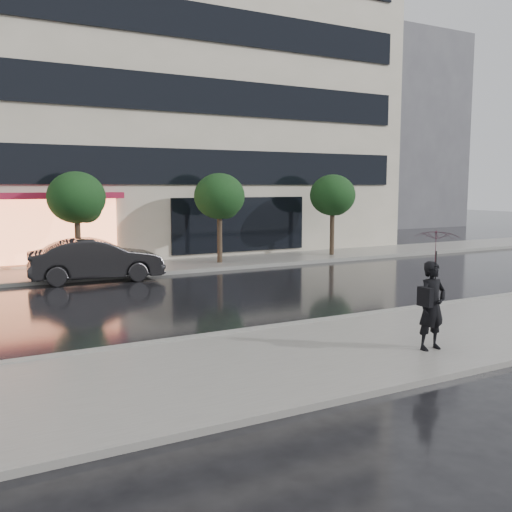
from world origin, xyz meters
TOP-DOWN VIEW (x-y plane):
  - ground at (0.00, 0.00)m, footprint 120.00×120.00m
  - sidewalk_near at (0.00, -3.25)m, footprint 60.00×4.50m
  - sidewalk_far at (0.00, 10.25)m, footprint 60.00×3.50m
  - curb_near at (0.00, -1.00)m, footprint 60.00×0.25m
  - curb_far at (0.00, 8.50)m, footprint 60.00×0.25m
  - office_building at (-0.00, 17.97)m, footprint 30.00×12.76m
  - bg_building_right at (26.00, 28.00)m, footprint 12.00×12.00m
  - tree_mid_west at (-2.94, 10.03)m, footprint 2.20×2.20m
  - tree_mid_east at (3.06, 10.03)m, footprint 2.20×2.20m
  - tree_far_east at (9.06, 10.03)m, footprint 2.20×2.20m
  - parked_car at (-2.72, 8.26)m, footprint 4.85×2.10m
  - pedestrian_with_umbrella at (1.18, -4.20)m, footprint 0.91×0.93m

SIDE VIEW (x-z plane):
  - ground at x=0.00m, z-range 0.00..0.00m
  - sidewalk_near at x=0.00m, z-range 0.00..0.12m
  - sidewalk_far at x=0.00m, z-range 0.00..0.12m
  - curb_near at x=0.00m, z-range 0.00..0.14m
  - curb_far at x=0.00m, z-range 0.00..0.14m
  - parked_car at x=-2.72m, z-range 0.00..1.55m
  - pedestrian_with_umbrella at x=1.18m, z-range 0.44..2.89m
  - tree_mid_west at x=-2.94m, z-range 0.93..4.92m
  - tree_mid_east at x=3.06m, z-range 0.93..4.92m
  - tree_far_east at x=9.06m, z-range 0.93..4.92m
  - bg_building_right at x=26.00m, z-range 0.00..16.00m
  - office_building at x=0.00m, z-range 0.00..18.00m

